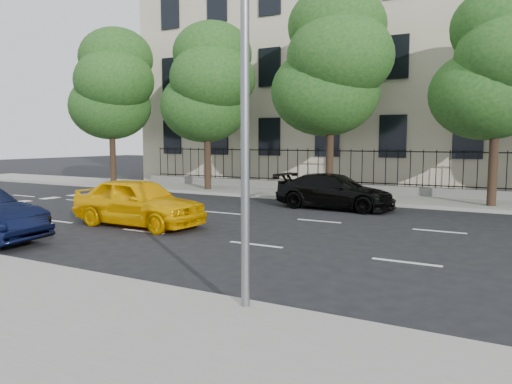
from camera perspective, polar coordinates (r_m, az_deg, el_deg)
ground at (r=11.50m, az=-6.19°, el=-8.28°), size 120.00×120.00×0.00m
near_sidewalk at (r=8.68m, az=-22.11°, el=-12.97°), size 60.00×4.00×0.15m
far_sidewalk at (r=24.12m, az=13.48°, el=-0.72°), size 60.00×4.00×0.15m
lane_markings at (r=15.52m, az=4.06°, el=-4.50°), size 49.60×4.62×0.01m
crosswalk at (r=24.79m, az=-26.84°, el=-1.19°), size 0.50×12.10×0.01m
masonry_building at (r=33.24m, az=18.27°, el=16.44°), size 34.60×12.11×18.50m
iron_fence at (r=25.69m, az=14.54°, el=0.94°), size 30.00×0.50×2.20m
tree_a at (r=31.90m, az=-16.01°, el=11.71°), size 5.71×5.31×9.39m
tree_b at (r=27.40m, az=-5.38°, el=12.29°), size 5.53×5.12×8.97m
tree_c at (r=24.23m, az=8.82°, el=14.43°), size 5.89×5.50×9.80m
tree_d at (r=22.67m, az=26.06°, el=13.03°), size 5.34×4.94×8.84m
yellow_taxi at (r=16.78m, az=-13.30°, el=-1.11°), size 4.73×1.99×1.60m
black_sedan at (r=20.67m, az=8.98°, el=0.06°), size 5.02×2.21×1.43m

